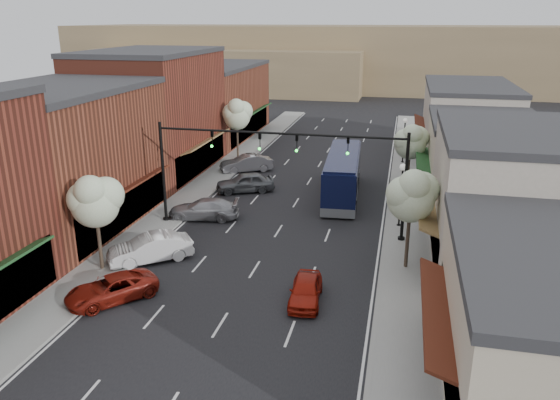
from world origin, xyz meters
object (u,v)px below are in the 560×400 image
Objects in this scene: tree_right_far at (411,141)px; parked_car_c at (204,209)px; signal_mast_left at (195,159)px; coach_bus at (343,174)px; tree_right_near at (412,194)px; lamp_post_near at (402,185)px; parked_car_d at (245,182)px; signal_mast_right at (367,169)px; parked_car_a at (111,289)px; parked_car_b at (150,248)px; parked_car_e at (246,163)px; red_hatchback at (306,290)px; tree_left_near at (95,200)px; lamp_post_far at (404,133)px; tree_left_far at (237,114)px.

tree_right_far is 17.97m from parked_car_c.
tree_right_far is (13.97, 11.95, -0.63)m from signal_mast_left.
coach_bus is 11.56m from parked_car_c.
tree_right_near is 1.34× the size of lamp_post_near.
tree_right_far is 13.93m from parked_car_d.
signal_mast_right is at bearing 27.95° from parked_car_d.
coach_bus is at bearing -145.65° from tree_right_far.
signal_mast_right is 16.49m from parked_car_a.
lamp_post_near is 16.64m from parked_car_b.
tree_right_near reaches higher than parked_car_e.
tree_left_near is at bearing 171.44° from red_hatchback.
tree_left_near is 1.15× the size of parked_car_c.
parked_car_c is (-13.46, -18.83, -2.29)m from lamp_post_far.
coach_bus reaches higher than parked_car_e.
signal_mast_right is at bearing 10.55° from parked_car_e.
lamp_post_near reaches higher than parked_car_a.
signal_mast_left is 11.67m from parked_car_a.
signal_mast_left is 24.14m from lamp_post_far.
tree_left_far is 1.38× the size of lamp_post_far.
lamp_post_far is 12.46m from coach_bus.
signal_mast_left reaches higher than tree_right_far.
tree_left_far is 1.24× the size of parked_car_c.
parked_car_c is 1.04× the size of parked_car_e.
signal_mast_right is 1.00× the size of signal_mast_left.
lamp_post_near is (16.05, -15.44, -1.60)m from tree_left_far.
parked_car_d is at bearing 126.25° from parked_car_a.
tree_right_near is at bearing 60.73° from parked_car_b.
parked_car_b is at bearing -171.57° from tree_right_near.
parked_car_b is 7.40m from parked_car_c.
tree_right_near is 23.34m from parked_car_e.
tree_left_far is 15.17m from coach_bus.
signal_mast_left is at bearing -169.44° from lamp_post_near.
lamp_post_near is 0.94× the size of parked_car_e.
signal_mast_left is at bearing 136.98° from parked_car_b.
parked_car_c is at bearing -33.70° from parked_car_d.
signal_mast_left is at bearing -139.46° from tree_right_far.
lamp_post_near is 1.00× the size of lamp_post_far.
tree_left_far is (-2.63, 17.95, -0.02)m from signal_mast_left.
parked_car_a is (-14.39, -22.90, -3.36)m from tree_right_far.
parked_car_d is at bearing 137.38° from tree_right_near.
parked_car_b reaches higher than parked_car_c.
signal_mast_left is 8.48m from tree_left_near.
parked_car_a is at bearing -29.63° from parked_car_e.
lamp_post_far is at bearing 93.88° from tree_right_far.
lamp_post_near is 17.50m from lamp_post_far.
coach_bus is at bearing 55.14° from tree_left_near.
signal_mast_left is 7.32m from parked_car_b.
red_hatchback is (-4.34, -28.95, -2.37)m from lamp_post_far.
lamp_post_near is at bearing 33.33° from tree_left_near.
tree_right_far is 6.55m from coach_bus.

